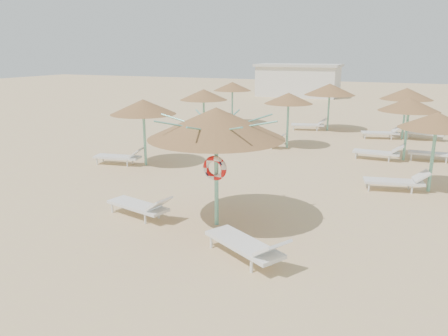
% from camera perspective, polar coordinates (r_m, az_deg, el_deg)
% --- Properties ---
extents(ground, '(120.00, 120.00, 0.00)m').
position_cam_1_polar(ground, '(11.88, -2.67, -7.36)').
color(ground, tan).
rests_on(ground, ground).
extents(main_palapa, '(3.52, 3.52, 3.16)m').
position_cam_1_polar(main_palapa, '(11.12, -1.03, 5.85)').
color(main_palapa, '#6EBFA6').
rests_on(main_palapa, ground).
extents(lounger_main_a, '(2.15, 1.10, 0.75)m').
position_cam_1_polar(lounger_main_a, '(12.43, -10.77, -4.83)').
color(lounger_main_a, silver).
rests_on(lounger_main_a, ground).
extents(lounger_main_b, '(2.26, 1.70, 0.81)m').
position_cam_1_polar(lounger_main_b, '(9.79, 3.15, -9.99)').
color(lounger_main_b, silver).
rests_on(lounger_main_b, ground).
extents(palapa_field, '(20.14, 13.84, 2.72)m').
position_cam_1_polar(palapa_field, '(20.67, 16.15, 8.27)').
color(palapa_field, '#6EBFA6').
rests_on(palapa_field, ground).
extents(service_hut, '(8.40, 4.40, 3.25)m').
position_cam_1_polar(service_hut, '(46.26, 9.67, 11.25)').
color(service_hut, silver).
rests_on(service_hut, ground).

